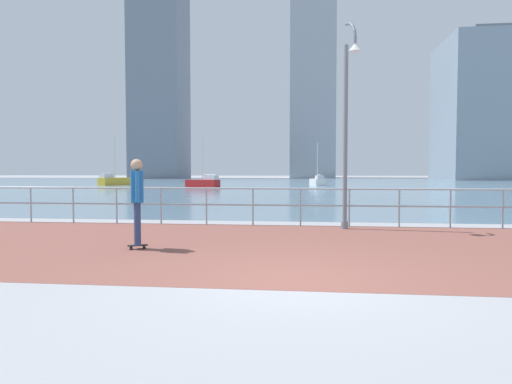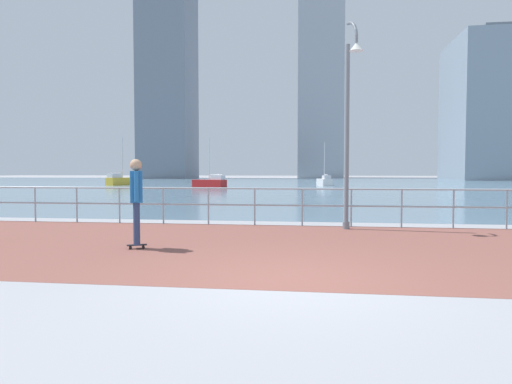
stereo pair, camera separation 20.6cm
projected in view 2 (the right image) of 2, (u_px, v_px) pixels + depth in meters
name	position (u px, v px, depth m)	size (l,w,h in m)	color
ground	(312.00, 187.00, 46.20)	(220.00, 220.00, 0.00)	#9E9EA3
brick_paving	(297.00, 246.00, 9.51)	(28.00, 7.20, 0.01)	brown
harbor_water	(312.00, 183.00, 57.63)	(180.00, 88.00, 0.00)	slate
waterfront_railing	(302.00, 200.00, 13.04)	(25.25, 0.06, 1.11)	#9EADB7
lamppost	(350.00, 115.00, 12.02)	(0.46, 0.79, 5.60)	slate
skateboarder	(136.00, 195.00, 9.13)	(0.41, 0.54, 1.84)	black
sailboat_ivory	(325.00, 181.00, 49.27)	(1.72, 3.53, 4.75)	white
sailboat_red	(210.00, 183.00, 43.88)	(3.62, 2.37, 4.89)	#B21E1E
sailboat_gray	(122.00, 180.00, 50.99)	(2.69, 4.08, 5.52)	gold
tower_glass	(321.00, 89.00, 106.21)	(10.29, 13.33, 43.71)	#A3A8B2
tower_steel	(168.00, 79.00, 98.01)	(10.88, 11.10, 45.30)	slate
tower_slate	(495.00, 109.00, 82.79)	(15.43, 17.31, 27.82)	#8493A3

